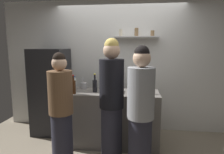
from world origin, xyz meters
The scene contains 12 objects.
back_wall_assembly centered at (0.00, 1.25, 1.30)m, with size 4.80×0.32×2.60m.
refrigerator centered at (-1.31, 0.85, 0.82)m, with size 0.64×0.65×1.65m.
counter centered at (-0.07, 0.52, 0.47)m, with size 1.59×0.65×0.93m, color #66605B.
baking_pan centered at (-0.07, 0.48, 0.96)m, with size 0.34×0.24×0.05m, color gray.
utensil_holder centered at (-0.62, 0.70, 0.99)m, with size 0.12×0.12×0.22m.
wine_bottle_amber_glass centered at (-0.67, 0.28, 1.05)m, with size 0.08×0.08×0.31m.
wine_bottle_dark_glass centered at (-0.35, 0.46, 1.05)m, with size 0.08×0.08×0.31m.
wine_bottle_pale_glass centered at (0.41, 0.47, 1.06)m, with size 0.07×0.07×0.33m.
water_bottle_plastic centered at (-0.79, 0.67, 1.03)m, with size 0.09×0.09×0.23m.
person_blonde centered at (0.00, -0.09, 0.91)m, with size 0.34×0.34×1.81m.
person_brown_jacket centered at (-0.71, -0.18, 0.80)m, with size 0.34×0.34×1.62m.
person_grey_hoodie centered at (0.40, -0.34, 0.85)m, with size 0.34×0.34×1.71m.
Camera 1 is at (0.33, -2.73, 1.70)m, focal length 31.51 mm.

